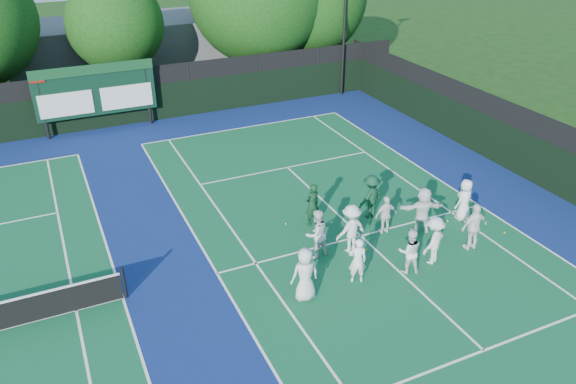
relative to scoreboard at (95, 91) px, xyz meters
name	(u,v)px	position (x,y,z in m)	size (l,w,h in m)	color
ground	(376,250)	(7.01, -15.59, -2.19)	(120.00, 120.00, 0.00)	#193C10
court_apron	(202,278)	(1.01, -14.59, -2.19)	(34.00, 32.00, 0.01)	navy
near_court	(361,236)	(7.01, -14.59, -2.18)	(11.05, 23.85, 0.01)	#125831
back_fence	(116,101)	(1.01, 0.41, -0.83)	(34.00, 0.08, 3.00)	black
divider_fence_right	(551,159)	(16.01, -14.59, -0.83)	(0.08, 32.00, 3.00)	black
scoreboard	(95,91)	(0.00, 0.00, 0.00)	(6.00, 0.21, 3.55)	black
clubhouse	(156,48)	(5.01, 8.41, -0.19)	(18.00, 6.00, 4.00)	#5B5C61
tree_c	(118,26)	(2.14, 3.99, 2.33)	(5.36, 5.36, 7.35)	black
tree_e	(309,0)	(14.12, 3.99, 2.94)	(7.48, 7.48, 9.06)	black
tennis_ball_0	(367,250)	(6.70, -15.47, -2.16)	(0.07, 0.07, 0.07)	#B1D118
tennis_ball_1	(448,221)	(10.55, -15.07, -2.16)	(0.07, 0.07, 0.07)	#B1D118
tennis_ball_2	(505,233)	(11.90, -16.62, -2.16)	(0.07, 0.07, 0.07)	#B1D118
tennis_ball_3	(286,224)	(4.88, -12.70, -2.16)	(0.07, 0.07, 0.07)	#B1D118
player_front_0	(305,274)	(3.59, -16.90, -1.30)	(0.87, 0.57, 1.78)	silver
player_front_1	(358,260)	(5.47, -16.83, -1.39)	(0.58, 0.38, 1.60)	white
player_front_2	(410,251)	(7.28, -17.07, -1.41)	(0.76, 0.59, 1.57)	white
player_front_3	(434,240)	(8.32, -16.96, -1.34)	(1.11, 0.64, 1.71)	silver
player_front_4	(474,227)	(10.10, -16.86, -1.31)	(1.03, 0.43, 1.75)	white
player_back_0	(316,234)	(4.95, -15.01, -1.30)	(0.86, 0.67, 1.77)	silver
player_back_1	(351,229)	(6.17, -15.21, -1.30)	(1.15, 0.66, 1.77)	silver
player_back_2	(386,215)	(7.93, -14.72, -1.45)	(0.87, 0.36, 1.48)	white
player_back_3	(423,210)	(9.17, -15.21, -1.29)	(1.67, 0.53, 1.80)	white
player_back_4	(465,200)	(11.19, -15.11, -1.37)	(0.80, 0.52, 1.64)	white
coach_left	(312,205)	(5.76, -13.12, -1.34)	(0.62, 0.41, 1.71)	#0E331A
coach_right	(371,197)	(8.04, -13.51, -1.32)	(1.13, 0.65, 1.75)	#103B23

